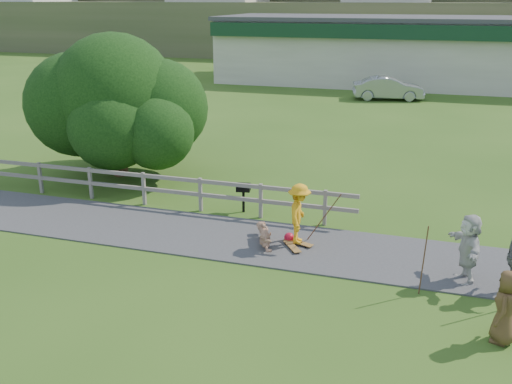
% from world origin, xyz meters
% --- Properties ---
extents(ground, '(260.00, 260.00, 0.00)m').
position_xyz_m(ground, '(0.00, 0.00, 0.00)').
color(ground, '#325919').
rests_on(ground, ground).
extents(path, '(34.00, 3.00, 0.04)m').
position_xyz_m(path, '(0.00, 1.50, 0.02)').
color(path, '#38383B').
rests_on(path, ground).
extents(fence, '(15.05, 0.10, 1.10)m').
position_xyz_m(fence, '(-4.62, 3.30, 0.72)').
color(fence, slate).
rests_on(fence, ground).
extents(strip_mall, '(32.50, 10.75, 5.10)m').
position_xyz_m(strip_mall, '(4.00, 34.94, 2.58)').
color(strip_mall, beige).
rests_on(strip_mall, ground).
extents(skater_rider, '(0.73, 1.14, 1.67)m').
position_xyz_m(skater_rider, '(1.60, 1.60, 0.84)').
color(skater_rider, '#F7A917').
rests_on(skater_rider, ground).
extents(skater_fallen, '(1.57, 0.94, 0.56)m').
position_xyz_m(skater_fallen, '(0.70, 1.40, 0.28)').
color(skater_fallen, '#A7785C').
rests_on(skater_fallen, ground).
extents(spectator_c, '(0.67, 0.85, 1.53)m').
position_xyz_m(spectator_c, '(6.51, -1.70, 0.76)').
color(spectator_c, brown).
rests_on(spectator_c, ground).
extents(spectator_d, '(0.95, 1.68, 1.72)m').
position_xyz_m(spectator_d, '(5.89, 0.75, 0.86)').
color(spectator_d, beige).
rests_on(spectator_d, ground).
extents(car_silver, '(4.84, 2.48, 1.52)m').
position_xyz_m(car_silver, '(1.82, 26.48, 0.76)').
color(car_silver, '#979A9E').
rests_on(car_silver, ground).
extents(tree, '(7.38, 7.38, 4.00)m').
position_xyz_m(tree, '(-6.43, 6.02, 2.00)').
color(tree, black).
rests_on(tree, ground).
extents(bbq, '(0.48, 0.40, 0.93)m').
position_xyz_m(bbq, '(-0.67, 3.63, 0.47)').
color(bbq, black).
rests_on(bbq, ground).
extents(longboard_rider, '(0.88, 0.49, 0.10)m').
position_xyz_m(longboard_rider, '(1.60, 1.60, 0.05)').
color(longboard_rider, brown).
rests_on(longboard_rider, ground).
extents(longboard_fallen, '(0.66, 0.80, 0.09)m').
position_xyz_m(longboard_fallen, '(1.50, 1.30, 0.05)').
color(longboard_fallen, brown).
rests_on(longboard_fallen, ground).
extents(helmet, '(0.28, 0.28, 0.28)m').
position_xyz_m(helmet, '(1.30, 1.75, 0.14)').
color(helmet, red).
rests_on(helmet, ground).
extents(pole_rider, '(0.03, 0.03, 1.73)m').
position_xyz_m(pole_rider, '(2.20, 2.00, 0.86)').
color(pole_rider, '#553422').
rests_on(pole_rider, ground).
extents(pole_spec_left, '(0.03, 0.03, 1.69)m').
position_xyz_m(pole_spec_left, '(4.91, -0.21, 0.85)').
color(pole_spec_left, '#553422').
rests_on(pole_spec_left, ground).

